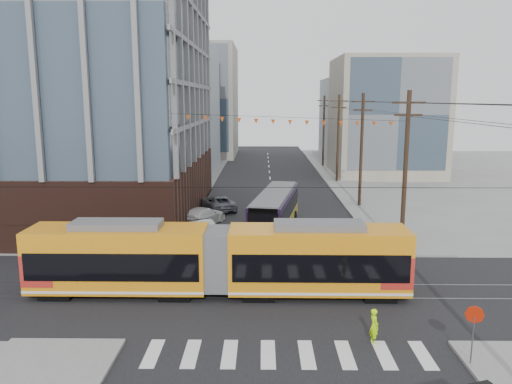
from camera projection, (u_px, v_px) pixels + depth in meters
ground at (284, 323)px, 23.61m from camera, size 160.00×160.00×0.00m
office_building at (25, 54)px, 43.87m from camera, size 30.00×25.00×28.60m
bg_bldg_nw_near at (154, 109)px, 73.28m from camera, size 18.00×16.00×18.00m
bg_bldg_ne_near at (385, 117)px, 69.13m from camera, size 14.00×14.00×16.00m
bg_bldg_nw_far at (193, 101)px, 92.72m from camera, size 16.00×18.00×20.00m
bg_bldg_ne_far at (369, 119)px, 88.95m from camera, size 16.00×16.00×14.00m
utility_pole_far at (324, 131)px, 77.54m from camera, size 0.30×0.30×11.00m
streetcar at (218, 260)px, 26.71m from camera, size 20.21×2.93×3.89m
city_bus at (275, 211)px, 39.74m from camera, size 4.42×11.70×3.24m
parked_car_silver at (199, 229)px, 37.27m from camera, size 3.62×5.31×1.66m
parked_car_white at (202, 216)px, 41.76m from camera, size 4.05×5.71×1.53m
parked_car_grey at (218, 203)px, 47.37m from camera, size 4.21×5.79×1.46m
pedestrian at (374, 326)px, 21.49m from camera, size 0.50×0.65×1.57m
stop_sign at (473, 339)px, 19.50m from camera, size 0.90×0.90×2.39m
jersey_barrier at (399, 247)px, 34.13m from camera, size 1.08×4.35×0.87m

